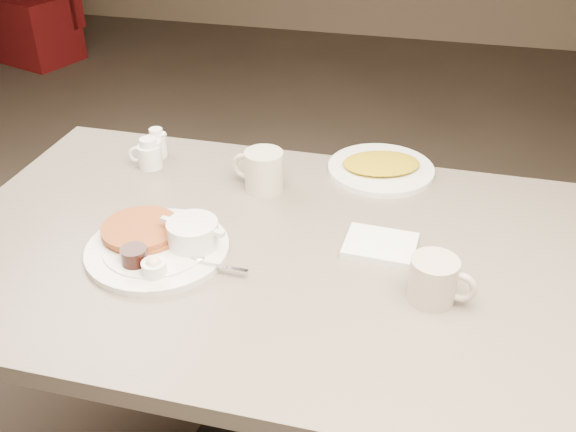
% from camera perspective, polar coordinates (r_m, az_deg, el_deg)
% --- Properties ---
extents(diner_table, '(1.50, 0.90, 0.75)m').
position_cam_1_polar(diner_table, '(1.48, -0.19, -8.23)').
color(diner_table, slate).
rests_on(diner_table, ground).
extents(main_plate, '(0.39, 0.35, 0.07)m').
position_cam_1_polar(main_plate, '(1.39, -11.10, -2.24)').
color(main_plate, white).
rests_on(main_plate, diner_table).
extents(coffee_mug_near, '(0.14, 0.11, 0.09)m').
position_cam_1_polar(coffee_mug_near, '(1.25, 12.84, -5.51)').
color(coffee_mug_near, '#C2B2A3').
rests_on(coffee_mug_near, diner_table).
extents(napkin, '(0.15, 0.13, 0.02)m').
position_cam_1_polar(napkin, '(1.39, 8.15, -2.63)').
color(napkin, white).
rests_on(napkin, diner_table).
extents(coffee_mug_far, '(0.14, 0.11, 0.10)m').
position_cam_1_polar(coffee_mug_far, '(1.57, -2.27, 4.04)').
color(coffee_mug_far, beige).
rests_on(coffee_mug_far, diner_table).
extents(creamer_left, '(0.09, 0.07, 0.08)m').
position_cam_1_polar(creamer_left, '(1.71, -12.16, 5.37)').
color(creamer_left, white).
rests_on(creamer_left, diner_table).
extents(creamer_right, '(0.07, 0.06, 0.08)m').
position_cam_1_polar(creamer_right, '(1.77, -11.49, 6.27)').
color(creamer_right, white).
rests_on(creamer_right, diner_table).
extents(hash_plate, '(0.35, 0.35, 0.04)m').
position_cam_1_polar(hash_plate, '(1.68, 8.21, 4.28)').
color(hash_plate, white).
rests_on(hash_plate, diner_table).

